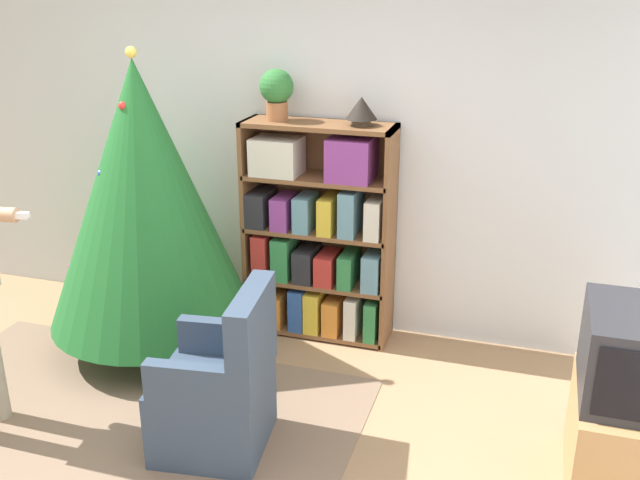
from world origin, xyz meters
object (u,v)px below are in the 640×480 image
object	(u,v)px
table_lamp	(361,109)
armchair	(220,393)
television	(634,355)
bookshelf	(316,237)
christmas_tree	(144,196)
potted_plant	(277,91)

from	to	relation	value
table_lamp	armchair	bearing A→B (deg)	-105.46
television	armchair	size ratio (longest dim) A/B	0.63
bookshelf	table_lamp	bearing A→B (deg)	1.60
christmas_tree	table_lamp	size ratio (longest dim) A/B	9.94
potted_plant	table_lamp	distance (m)	0.57
television	armchair	distance (m)	2.04
armchair	table_lamp	world-z (taller)	table_lamp
bookshelf	table_lamp	size ratio (longest dim) A/B	7.47
bookshelf	armchair	bearing A→B (deg)	-93.82
television	christmas_tree	world-z (taller)	christmas_tree
television	potted_plant	bearing A→B (deg)	152.07
christmas_tree	table_lamp	distance (m)	1.48
bookshelf	potted_plant	bearing A→B (deg)	178.25
potted_plant	bookshelf	bearing A→B (deg)	-1.75
bookshelf	christmas_tree	world-z (taller)	christmas_tree
television	christmas_tree	bearing A→B (deg)	167.76
armchair	potted_plant	xyz separation A→B (m)	(-0.18, 1.40, 1.36)
bookshelf	potted_plant	world-z (taller)	potted_plant
bookshelf	potted_plant	size ratio (longest dim) A/B	4.54
christmas_tree	armchair	size ratio (longest dim) A/B	2.16
armchair	bookshelf	bearing A→B (deg)	168.84
christmas_tree	table_lamp	bearing A→B (deg)	22.20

